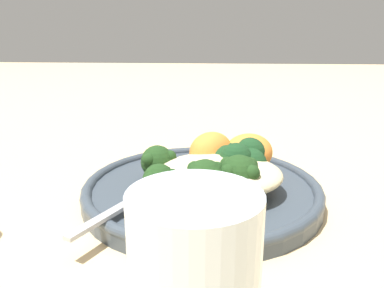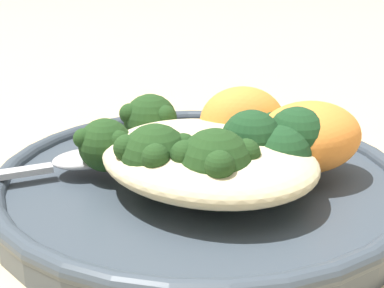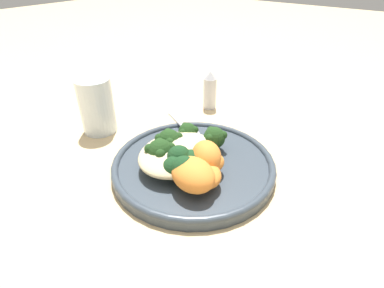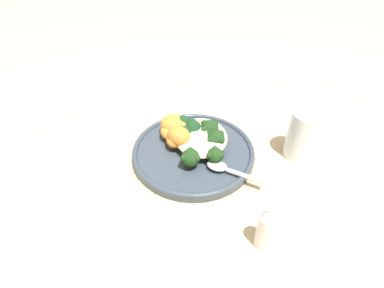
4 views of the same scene
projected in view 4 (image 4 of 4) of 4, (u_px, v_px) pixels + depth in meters
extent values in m
plane|color=#D6B784|center=(201.00, 156.00, 0.66)|extent=(4.00, 4.00, 0.00)
cylinder|color=#38424C|center=(193.00, 154.00, 0.65)|extent=(0.26, 0.26, 0.02)
torus|color=#38424C|center=(193.00, 151.00, 0.65)|extent=(0.27, 0.27, 0.01)
ellipsoid|color=beige|center=(203.00, 137.00, 0.65)|extent=(0.13, 0.11, 0.03)
ellipsoid|color=#ADC675|center=(189.00, 151.00, 0.63)|extent=(0.07, 0.02, 0.02)
sphere|color=#1E3D19|center=(190.00, 158.00, 0.60)|extent=(0.04, 0.04, 0.04)
sphere|color=#1E3D19|center=(197.00, 158.00, 0.59)|extent=(0.01, 0.01, 0.01)
sphere|color=#1E3D19|center=(190.00, 151.00, 0.60)|extent=(0.01, 0.01, 0.01)
sphere|color=#1E3D19|center=(184.00, 158.00, 0.59)|extent=(0.01, 0.01, 0.01)
ellipsoid|color=#ADC675|center=(194.00, 148.00, 0.64)|extent=(0.08, 0.09, 0.01)
sphere|color=#1E3D19|center=(215.00, 155.00, 0.61)|extent=(0.03, 0.03, 0.03)
sphere|color=#1E3D19|center=(221.00, 156.00, 0.60)|extent=(0.01, 0.01, 0.01)
sphere|color=#1E3D19|center=(215.00, 149.00, 0.61)|extent=(0.01, 0.01, 0.01)
sphere|color=#1E3D19|center=(210.00, 155.00, 0.60)|extent=(0.01, 0.01, 0.01)
ellipsoid|color=#ADC675|center=(198.00, 145.00, 0.65)|extent=(0.02, 0.07, 0.01)
sphere|color=#1E3D19|center=(215.00, 139.00, 0.64)|extent=(0.04, 0.04, 0.04)
sphere|color=#1E3D19|center=(221.00, 140.00, 0.63)|extent=(0.02, 0.02, 0.02)
sphere|color=#1E3D19|center=(220.00, 134.00, 0.64)|extent=(0.02, 0.02, 0.02)
sphere|color=#1E3D19|center=(210.00, 134.00, 0.64)|extent=(0.02, 0.02, 0.02)
sphere|color=#1E3D19|center=(211.00, 140.00, 0.63)|extent=(0.02, 0.02, 0.02)
ellipsoid|color=#ADC675|center=(197.00, 141.00, 0.66)|extent=(0.05, 0.06, 0.01)
sphere|color=#1E3D19|center=(209.00, 129.00, 0.66)|extent=(0.04, 0.04, 0.04)
sphere|color=#1E3D19|center=(215.00, 130.00, 0.65)|extent=(0.02, 0.02, 0.02)
sphere|color=#1E3D19|center=(215.00, 124.00, 0.67)|extent=(0.02, 0.02, 0.02)
sphere|color=#1E3D19|center=(204.00, 124.00, 0.67)|extent=(0.02, 0.02, 0.02)
sphere|color=#1E3D19|center=(204.00, 130.00, 0.65)|extent=(0.02, 0.02, 0.02)
ellipsoid|color=orange|center=(179.00, 137.00, 0.64)|extent=(0.07, 0.07, 0.05)
ellipsoid|color=orange|center=(171.00, 133.00, 0.67)|extent=(0.07, 0.07, 0.03)
ellipsoid|color=orange|center=(177.00, 139.00, 0.65)|extent=(0.07, 0.06, 0.03)
ellipsoid|color=orange|center=(176.00, 125.00, 0.67)|extent=(0.08, 0.09, 0.04)
sphere|color=#193D1E|center=(186.00, 134.00, 0.66)|extent=(0.04, 0.04, 0.04)
sphere|color=#193D1E|center=(193.00, 128.00, 0.66)|extent=(0.04, 0.04, 0.04)
sphere|color=#193D1E|center=(191.00, 126.00, 0.68)|extent=(0.04, 0.04, 0.04)
sphere|color=#193D1E|center=(183.00, 124.00, 0.67)|extent=(0.04, 0.04, 0.04)
sphere|color=#193D1E|center=(180.00, 131.00, 0.66)|extent=(0.04, 0.04, 0.04)
cube|color=#B7B7BC|center=(245.00, 176.00, 0.58)|extent=(0.04, 0.07, 0.00)
ellipsoid|color=#B7B7BC|center=(217.00, 166.00, 0.60)|extent=(0.05, 0.05, 0.01)
cylinder|color=silver|center=(303.00, 135.00, 0.63)|extent=(0.07, 0.07, 0.11)
cylinder|color=silver|center=(265.00, 231.00, 0.48)|extent=(0.03, 0.03, 0.07)
cone|color=#B2B2B7|center=(270.00, 215.00, 0.45)|extent=(0.03, 0.03, 0.02)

